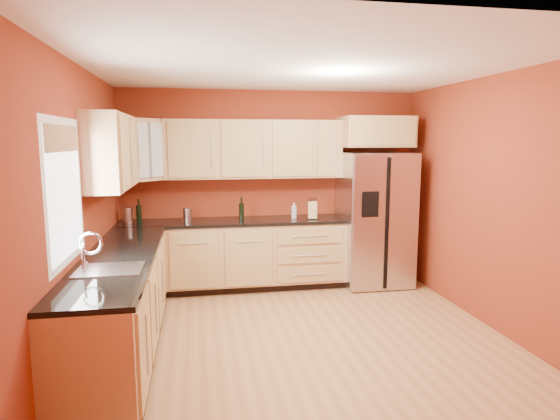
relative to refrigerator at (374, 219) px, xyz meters
name	(u,v)px	position (x,y,z in m)	size (l,w,h in m)	color
floor	(303,339)	(-1.35, -1.62, -0.89)	(4.00, 4.00, 0.00)	#A57040
ceiling	(305,66)	(-1.35, -1.62, 1.71)	(4.00, 4.00, 0.00)	white
wall_back	(271,188)	(-1.35, 0.38, 0.41)	(4.00, 0.04, 2.60)	maroon
wall_front	(388,261)	(-1.35, -3.62, 0.41)	(4.00, 0.04, 2.60)	maroon
wall_left	(80,214)	(-3.35, -1.62, 0.41)	(0.04, 4.00, 2.60)	maroon
wall_right	(495,204)	(0.65, -1.62, 0.41)	(0.04, 4.00, 2.60)	maroon
base_cabinets_back	(233,256)	(-1.90, 0.07, -0.45)	(2.90, 0.60, 0.88)	tan
base_cabinets_left	(121,306)	(-3.05, -1.62, -0.45)	(0.60, 2.80, 0.88)	tan
countertop_back	(233,222)	(-1.90, 0.06, 0.01)	(2.90, 0.62, 0.04)	black
countertop_left	(120,257)	(-3.04, -1.62, 0.01)	(0.62, 2.80, 0.04)	black
upper_cabinets_back	(254,149)	(-1.60, 0.21, 0.94)	(2.30, 0.33, 0.75)	tan
upper_cabinets_left	(112,152)	(-3.19, -0.90, 0.94)	(0.33, 1.35, 0.75)	tan
corner_upper_cabinet	(140,150)	(-3.02, 0.04, 0.94)	(0.62, 0.33, 0.75)	tan
over_fridge_cabinet	(375,132)	(0.00, 0.07, 1.16)	(0.92, 0.60, 0.40)	tan
refrigerator	(374,219)	(0.00, 0.00, 0.00)	(0.90, 0.75, 1.78)	#B2B2B7
window	(65,192)	(-3.33, -2.12, 0.66)	(0.03, 0.90, 1.00)	white
sink_faucet	(108,252)	(-3.04, -2.12, 0.18)	(0.50, 0.42, 0.30)	silver
canister_left	(187,215)	(-2.47, 0.05, 0.12)	(0.11, 0.11, 0.17)	#B2B2B7
canister_right	(128,215)	(-3.20, 0.09, 0.13)	(0.12, 0.12, 0.19)	#B2B2B7
wine_bottle_a	(139,211)	(-3.06, 0.06, 0.18)	(0.07, 0.07, 0.30)	black
wine_bottle_b	(242,208)	(-1.79, 0.08, 0.18)	(0.07, 0.07, 0.30)	black
knife_block	(312,210)	(-0.86, -0.01, 0.14)	(0.11, 0.10, 0.23)	tan
soap_dispenser	(294,210)	(-1.09, 0.10, 0.13)	(0.07, 0.07, 0.20)	silver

